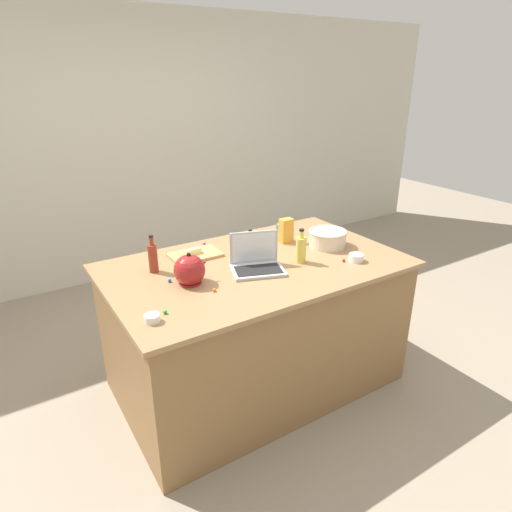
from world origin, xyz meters
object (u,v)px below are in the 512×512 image
at_px(butter_stick_left, 193,251).
at_px(kettle, 190,270).
at_px(ramekin_small, 356,258).
at_px(candy_bag, 286,230).
at_px(bottle_soy, 153,257).
at_px(kitchen_timer, 250,235).
at_px(mixing_bowl_large, 328,238).
at_px(ramekin_wide, 282,227).
at_px(cutting_board, 195,255).
at_px(laptop, 257,262).
at_px(bottle_oil, 301,249).
at_px(ramekin_medium, 152,318).

bearing_deg(butter_stick_left, kettle, -117.24).
height_order(ramekin_small, candy_bag, candy_bag).
height_order(bottle_soy, butter_stick_left, bottle_soy).
relative_size(bottle_soy, kitchen_timer, 3.02).
distance_m(kitchen_timer, candy_bag, 0.26).
xyz_separation_m(kettle, kitchen_timer, (0.66, 0.41, -0.04)).
xyz_separation_m(mixing_bowl_large, butter_stick_left, (-0.86, 0.32, -0.02)).
bearing_deg(butter_stick_left, ramekin_wide, 8.51).
relative_size(butter_stick_left, kitchen_timer, 1.43).
height_order(bottle_soy, ramekin_small, bottle_soy).
xyz_separation_m(butter_stick_left, candy_bag, (0.67, -0.10, 0.05)).
relative_size(kettle, butter_stick_left, 1.94).
bearing_deg(butter_stick_left, cutting_board, 0.00).
height_order(laptop, bottle_soy, bottle_soy).
xyz_separation_m(bottle_soy, kitchen_timer, (0.77, 0.15, -0.06)).
distance_m(mixing_bowl_large, ramekin_wide, 0.45).
bearing_deg(butter_stick_left, bottle_soy, -163.40).
xyz_separation_m(bottle_oil, cutting_board, (-0.52, 0.44, -0.08)).
bearing_deg(bottle_soy, ramekin_wide, 10.77).
relative_size(kettle, candy_bag, 1.25).
relative_size(ramekin_medium, ramekin_wide, 0.82).
xyz_separation_m(cutting_board, ramekin_wide, (0.78, 0.12, 0.01)).
relative_size(laptop, ramekin_small, 3.91).
bearing_deg(kettle, ramekin_wide, 25.69).
bearing_deg(kettle, cutting_board, 61.03).
height_order(mixing_bowl_large, ramekin_small, mixing_bowl_large).
relative_size(kettle, cutting_board, 0.66).
bearing_deg(bottle_oil, ramekin_small, -30.02).
xyz_separation_m(laptop, bottle_soy, (-0.54, 0.30, 0.05)).
relative_size(kitchen_timer, candy_bag, 0.45).
xyz_separation_m(butter_stick_left, ramekin_medium, (-0.51, -0.64, -0.02)).
distance_m(laptop, kitchen_timer, 0.51).
relative_size(bottle_oil, ramekin_small, 2.35).
xyz_separation_m(bottle_soy, kettle, (0.12, -0.26, -0.01)).
distance_m(bottle_oil, ramekin_small, 0.36).
height_order(kettle, ramekin_wide, kettle).
distance_m(laptop, bottle_oil, 0.30).
height_order(bottle_soy, bottle_oil, bottle_soy).
distance_m(cutting_board, kitchen_timer, 0.47).
height_order(ramekin_small, ramekin_medium, ramekin_small).
relative_size(cutting_board, ramekin_wide, 3.45).
xyz_separation_m(ramekin_wide, kitchen_timer, (-0.32, -0.05, 0.01)).
bearing_deg(laptop, bottle_oil, -9.98).
bearing_deg(bottle_soy, butter_stick_left, 16.60).
distance_m(cutting_board, candy_bag, 0.67).
height_order(mixing_bowl_large, kitchen_timer, mixing_bowl_large).
bearing_deg(bottle_oil, butter_stick_left, 140.33).
bearing_deg(kitchen_timer, cutting_board, -171.95).
height_order(mixing_bowl_large, bottle_soy, bottle_soy).
relative_size(mixing_bowl_large, butter_stick_left, 2.37).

